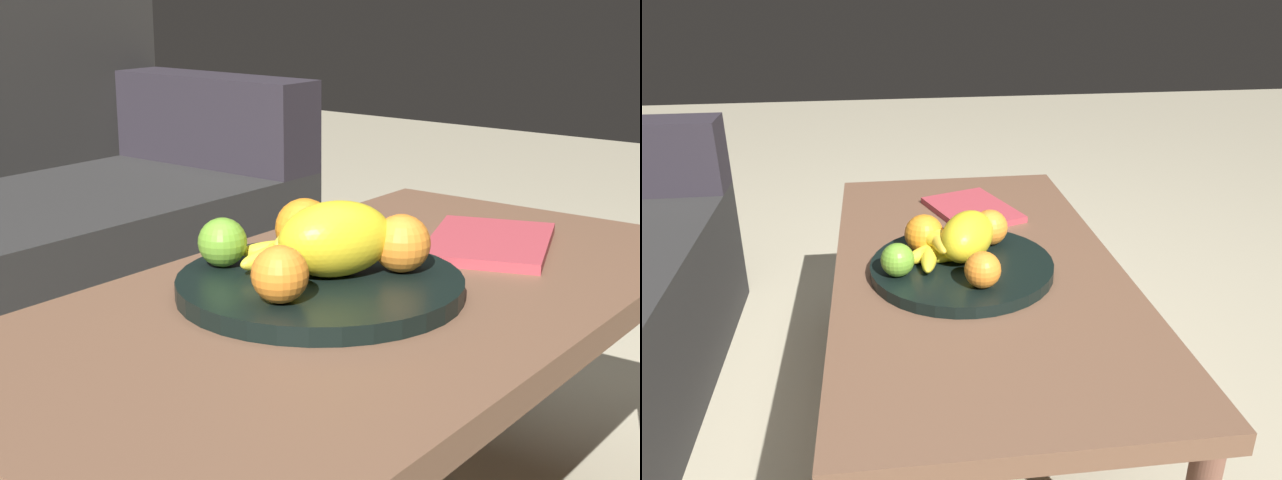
# 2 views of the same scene
# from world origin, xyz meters

# --- Properties ---
(ground_plane) EXTENTS (8.00, 8.00, 0.00)m
(ground_plane) POSITION_xyz_m (0.00, 0.00, 0.00)
(ground_plane) COLOR tan
(coffee_table) EXTENTS (1.17, 0.61, 0.44)m
(coffee_table) POSITION_xyz_m (0.00, 0.00, 0.40)
(coffee_table) COLOR brown
(coffee_table) RESTS_ON ground_plane
(fruit_bowl) EXTENTS (0.38, 0.38, 0.03)m
(fruit_bowl) POSITION_xyz_m (-0.04, 0.04, 0.46)
(fruit_bowl) COLOR black
(fruit_bowl) RESTS_ON coffee_table
(melon_large_front) EXTENTS (0.19, 0.16, 0.10)m
(melon_large_front) POSITION_xyz_m (-0.02, 0.03, 0.52)
(melon_large_front) COLOR yellow
(melon_large_front) RESTS_ON fruit_bowl
(orange_front) EXTENTS (0.08, 0.08, 0.08)m
(orange_front) POSITION_xyz_m (0.02, 0.11, 0.51)
(orange_front) COLOR orange
(orange_front) RESTS_ON fruit_bowl
(orange_left) EXTENTS (0.07, 0.07, 0.07)m
(orange_left) POSITION_xyz_m (-0.15, 0.01, 0.51)
(orange_left) COLOR orange
(orange_left) RESTS_ON fruit_bowl
(orange_right) EXTENTS (0.08, 0.08, 0.08)m
(orange_right) POSITION_xyz_m (0.04, -0.03, 0.51)
(orange_right) COLOR orange
(orange_right) RESTS_ON fruit_bowl
(apple_front) EXTENTS (0.07, 0.07, 0.07)m
(apple_front) POSITION_xyz_m (-0.08, 0.17, 0.50)
(apple_front) COLOR #6AA630
(apple_front) RESTS_ON fruit_bowl
(banana_bunch) EXTENTS (0.18, 0.16, 0.06)m
(banana_bunch) POSITION_xyz_m (-0.02, 0.09, 0.50)
(banana_bunch) COLOR yellow
(banana_bunch) RESTS_ON fruit_bowl
(magazine) EXTENTS (0.30, 0.25, 0.02)m
(magazine) POSITION_xyz_m (0.30, -0.03, 0.45)
(magazine) COLOR #B33C46
(magazine) RESTS_ON coffee_table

